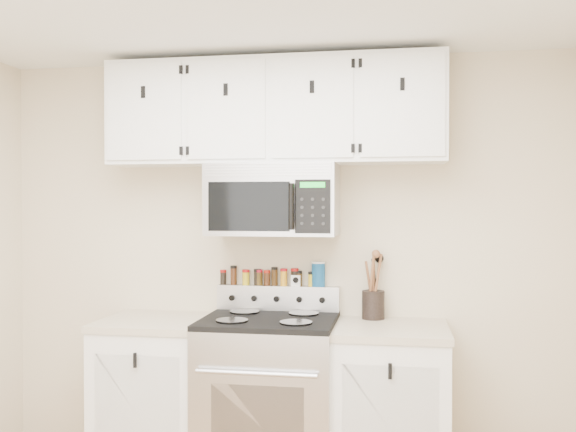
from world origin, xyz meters
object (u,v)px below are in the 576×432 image
object	(u,v)px
range	(269,398)
utensil_crock	(373,302)
salt_canister	(318,274)
microwave	(273,200)

from	to	relation	value
range	utensil_crock	bearing A→B (deg)	21.65
range	salt_canister	bearing A→B (deg)	48.43
range	salt_canister	world-z (taller)	salt_canister
microwave	utensil_crock	distance (m)	0.85
microwave	utensil_crock	world-z (taller)	microwave
range	salt_canister	size ratio (longest dim) A/B	7.21
range	microwave	world-z (taller)	microwave
microwave	utensil_crock	xyz separation A→B (m)	(0.58, 0.11, -0.61)
utensil_crock	range	bearing A→B (deg)	-158.35
range	microwave	xyz separation A→B (m)	(0.00, 0.13, 1.14)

